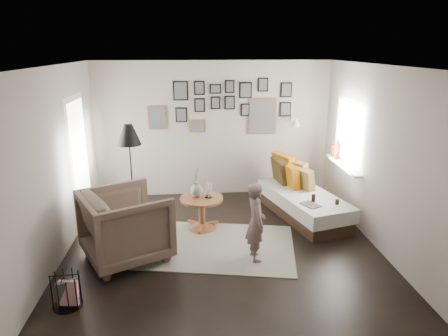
{
  "coord_description": "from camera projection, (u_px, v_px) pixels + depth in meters",
  "views": [
    {
      "loc": [
        -0.44,
        -5.17,
        2.83
      ],
      "look_at": [
        0.05,
        0.5,
        1.1
      ],
      "focal_mm": 32.0,
      "sensor_mm": 36.0,
      "label": 1
    }
  ],
  "objects": [
    {
      "name": "ground",
      "position": [
        224.0,
        250.0,
        5.79
      ],
      "size": [
        4.8,
        4.8,
        0.0
      ],
      "primitive_type": "plane",
      "color": "black",
      "rests_on": "ground"
    },
    {
      "name": "wall_back",
      "position": [
        213.0,
        130.0,
        7.7
      ],
      "size": [
        4.5,
        0.0,
        4.5
      ],
      "primitive_type": "plane",
      "rotation": [
        1.57,
        0.0,
        0.0
      ],
      "color": "#A0968C",
      "rests_on": "ground"
    },
    {
      "name": "wall_front",
      "position": [
        249.0,
        251.0,
        3.13
      ],
      "size": [
        4.5,
        0.0,
        4.5
      ],
      "primitive_type": "plane",
      "rotation": [
        -1.57,
        0.0,
        0.0
      ],
      "color": "#A0968C",
      "rests_on": "ground"
    },
    {
      "name": "wall_left",
      "position": [
        53.0,
        169.0,
        5.23
      ],
      "size": [
        0.0,
        4.8,
        4.8
      ],
      "primitive_type": "plane",
      "rotation": [
        1.57,
        0.0,
        1.57
      ],
      "color": "#A0968C",
      "rests_on": "ground"
    },
    {
      "name": "wall_right",
      "position": [
        383.0,
        161.0,
        5.6
      ],
      "size": [
        0.0,
        4.8,
        4.8
      ],
      "primitive_type": "plane",
      "rotation": [
        1.57,
        0.0,
        -1.57
      ],
      "color": "#A0968C",
      "rests_on": "ground"
    },
    {
      "name": "ceiling",
      "position": [
        223.0,
        66.0,
        5.03
      ],
      "size": [
        4.8,
        4.8,
        0.0
      ],
      "primitive_type": "plane",
      "rotation": [
        3.14,
        0.0,
        0.0
      ],
      "color": "white",
      "rests_on": "wall_back"
    },
    {
      "name": "door_left",
      "position": [
        80.0,
        162.0,
        6.45
      ],
      "size": [
        0.0,
        2.14,
        2.14
      ],
      "color": "white",
      "rests_on": "wall_left"
    },
    {
      "name": "window_right",
      "position": [
        341.0,
        160.0,
        6.98
      ],
      "size": [
        0.15,
        1.32,
        1.3
      ],
      "color": "white",
      "rests_on": "wall_right"
    },
    {
      "name": "gallery_wall",
      "position": [
        228.0,
        107.0,
        7.58
      ],
      "size": [
        2.74,
        0.03,
        1.08
      ],
      "color": "brown",
      "rests_on": "wall_back"
    },
    {
      "name": "wall_sconce",
      "position": [
        296.0,
        123.0,
        7.53
      ],
      "size": [
        0.18,
        0.36,
        0.16
      ],
      "color": "white",
      "rests_on": "wall_back"
    },
    {
      "name": "rug",
      "position": [
        218.0,
        246.0,
        5.91
      ],
      "size": [
        2.46,
        1.93,
        0.01
      ],
      "primitive_type": "cube",
      "rotation": [
        0.0,
        0.0,
        -0.18
      ],
      "color": "silver",
      "rests_on": "ground"
    },
    {
      "name": "pedestal_table",
      "position": [
        202.0,
        214.0,
        6.42
      ],
      "size": [
        0.68,
        0.68,
        0.54
      ],
      "rotation": [
        0.0,
        0.0,
        0.09
      ],
      "color": "brown",
      "rests_on": "ground"
    },
    {
      "name": "vase",
      "position": [
        196.0,
        188.0,
        6.3
      ],
      "size": [
        0.2,
        0.2,
        0.49
      ],
      "color": "black",
      "rests_on": "pedestal_table"
    },
    {
      "name": "candles",
      "position": [
        208.0,
        190.0,
        6.31
      ],
      "size": [
        0.12,
        0.12,
        0.25
      ],
      "color": "black",
      "rests_on": "pedestal_table"
    },
    {
      "name": "daybed",
      "position": [
        302.0,
        199.0,
        6.96
      ],
      "size": [
        1.32,
        2.08,
        0.95
      ],
      "rotation": [
        0.0,
        0.0,
        0.28
      ],
      "color": "black",
      "rests_on": "ground"
    },
    {
      "name": "magazine_on_daybed",
      "position": [
        311.0,
        205.0,
        6.3
      ],
      "size": [
        0.32,
        0.35,
        0.02
      ],
      "primitive_type": "cube",
      "rotation": [
        0.0,
        0.0,
        0.45
      ],
      "color": "black",
      "rests_on": "daybed"
    },
    {
      "name": "armchair",
      "position": [
        126.0,
        225.0,
        5.46
      ],
      "size": [
        1.45,
        1.43,
        0.99
      ],
      "primitive_type": "imported",
      "rotation": [
        0.0,
        0.0,
        2.05
      ],
      "color": "brown",
      "rests_on": "ground"
    },
    {
      "name": "armchair_cushion",
      "position": [
        129.0,
        224.0,
        5.51
      ],
      "size": [
        0.6,
        0.61,
        0.2
      ],
      "primitive_type": "cube",
      "rotation": [
        -0.21,
        0.0,
        0.45
      ],
      "color": "beige",
      "rests_on": "armchair"
    },
    {
      "name": "floor_lamp",
      "position": [
        129.0,
        138.0,
        6.38
      ],
      "size": [
        0.39,
        0.39,
        1.66
      ],
      "rotation": [
        0.0,
        0.0,
        -0.31
      ],
      "color": "black",
      "rests_on": "ground"
    },
    {
      "name": "magazine_basket",
      "position": [
        66.0,
        291.0,
        4.5
      ],
      "size": [
        0.33,
        0.33,
        0.39
      ],
      "rotation": [
        0.0,
        0.0,
        0.06
      ],
      "color": "black",
      "rests_on": "ground"
    },
    {
      "name": "demijohn_large",
      "position": [
        312.0,
        215.0,
        6.48
      ],
      "size": [
        0.38,
        0.38,
        0.57
      ],
      "color": "black",
      "rests_on": "ground"
    },
    {
      "name": "demijohn_small",
      "position": [
        336.0,
        218.0,
        6.4
      ],
      "size": [
        0.33,
        0.33,
        0.52
      ],
      "color": "black",
      "rests_on": "ground"
    },
    {
      "name": "child",
      "position": [
        256.0,
        222.0,
        5.4
      ],
      "size": [
        0.31,
        0.43,
        1.11
      ],
      "primitive_type": "imported",
      "rotation": [
        0.0,
        0.0,
        1.68
      ],
      "color": "#685352",
      "rests_on": "ground"
    }
  ]
}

